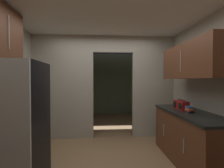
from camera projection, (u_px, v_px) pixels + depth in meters
name	position (u px, v px, depth m)	size (l,w,h in m)	color
kitchen_overhead_slab	(106.00, 19.00, 3.04)	(3.95, 7.05, 0.06)	silver
kitchen_partition	(102.00, 84.00, 4.12)	(3.55, 0.12, 2.56)	#ADA899
adjoining_room_shell	(103.00, 85.00, 6.12)	(3.55, 2.93, 2.56)	slate
refrigerator	(12.00, 123.00, 2.28)	(0.82, 0.80, 1.71)	black
lower_cabinet_run	(190.00, 138.00, 2.83)	(0.64, 1.75, 0.90)	brown
upper_cabinet_counterside	(191.00, 61.00, 2.80)	(0.36, 1.58, 0.60)	brown
boombox	(181.00, 105.00, 3.08)	(0.15, 0.36, 0.19)	maroon
book_stack	(189.00, 110.00, 2.77)	(0.13, 0.15, 0.10)	black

